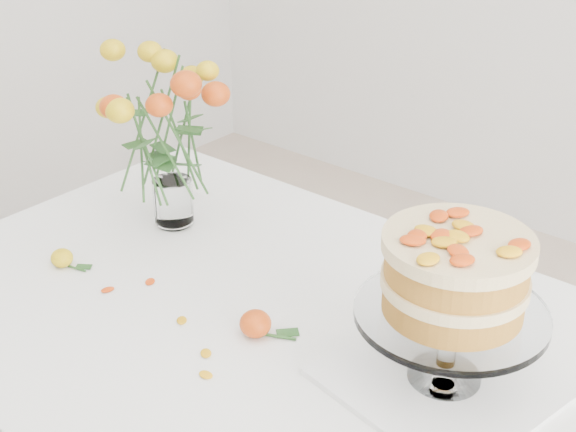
% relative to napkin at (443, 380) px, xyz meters
% --- Properties ---
extents(table, '(1.43, 0.93, 0.76)m').
position_rel_napkin_xyz_m(table, '(-0.32, -0.05, -0.09)').
color(table, tan).
rests_on(table, ground).
extents(napkin, '(0.37, 0.37, 0.01)m').
position_rel_napkin_xyz_m(napkin, '(0.00, 0.00, 0.00)').
color(napkin, white).
rests_on(napkin, table).
extents(cake_stand, '(0.29, 0.29, 0.26)m').
position_rel_napkin_xyz_m(cake_stand, '(-0.00, 0.00, 0.18)').
color(cake_stand, white).
rests_on(cake_stand, napkin).
extents(rose_vase, '(0.30, 0.30, 0.42)m').
position_rel_napkin_xyz_m(rose_vase, '(-0.72, 0.09, 0.24)').
color(rose_vase, white).
rests_on(rose_vase, table).
extents(loose_rose_near, '(0.08, 0.04, 0.04)m').
position_rel_napkin_xyz_m(loose_rose_near, '(-0.76, -0.17, 0.01)').
color(loose_rose_near, yellow).
rests_on(loose_rose_near, table).
extents(loose_rose_far, '(0.09, 0.06, 0.05)m').
position_rel_napkin_xyz_m(loose_rose_far, '(-0.31, -0.09, 0.02)').
color(loose_rose_far, '#BB3E09').
rests_on(loose_rose_far, table).
extents(stray_petal_a, '(0.03, 0.02, 0.00)m').
position_rel_napkin_xyz_m(stray_petal_a, '(-0.44, -0.15, -0.00)').
color(stray_petal_a, orange).
rests_on(stray_petal_a, table).
extents(stray_petal_b, '(0.03, 0.02, 0.00)m').
position_rel_napkin_xyz_m(stray_petal_b, '(-0.34, -0.19, -0.00)').
color(stray_petal_b, orange).
rests_on(stray_petal_b, table).
extents(stray_petal_c, '(0.03, 0.02, 0.00)m').
position_rel_napkin_xyz_m(stray_petal_c, '(-0.30, -0.23, -0.00)').
color(stray_petal_c, orange).
rests_on(stray_petal_c, table).
extents(stray_petal_d, '(0.03, 0.02, 0.00)m').
position_rel_napkin_xyz_m(stray_petal_d, '(-0.58, -0.10, -0.00)').
color(stray_petal_d, orange).
rests_on(stray_petal_d, table).
extents(stray_petal_e, '(0.03, 0.02, 0.00)m').
position_rel_napkin_xyz_m(stray_petal_e, '(-0.62, -0.17, -0.00)').
color(stray_petal_e, orange).
rests_on(stray_petal_e, table).
extents(stray_petal_f, '(0.03, 0.02, 0.00)m').
position_rel_napkin_xyz_m(stray_petal_f, '(-0.02, -0.13, -0.00)').
color(stray_petal_f, orange).
rests_on(stray_petal_f, table).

